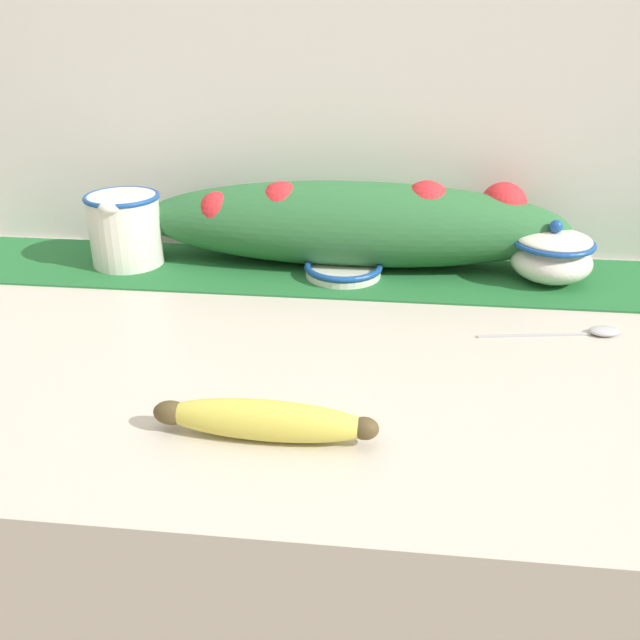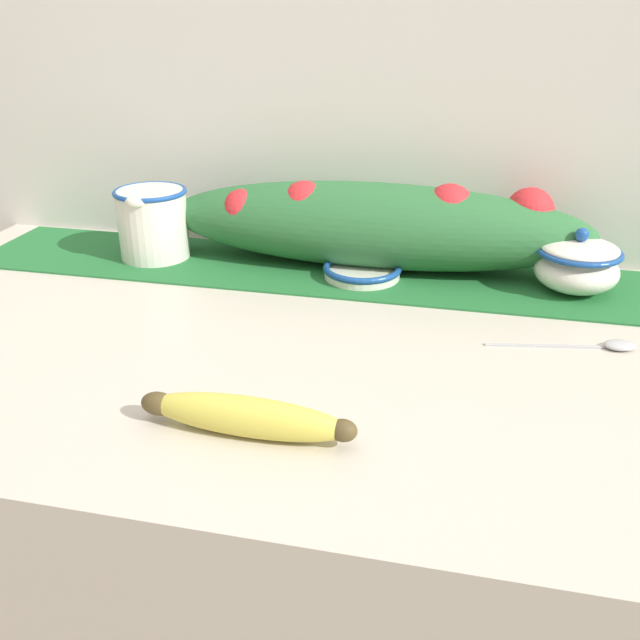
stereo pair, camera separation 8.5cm
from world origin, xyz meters
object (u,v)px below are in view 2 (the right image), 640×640
at_px(cream_pitcher, 153,221).
at_px(spoon, 609,345).
at_px(small_dish, 362,271).
at_px(banana, 246,416).
at_px(sugar_bowl, 577,264).

height_order(cream_pitcher, spoon, cream_pitcher).
xyz_separation_m(small_dish, banana, (-0.04, -0.45, 0.01)).
bearing_deg(banana, cream_pitcher, 123.85).
relative_size(cream_pitcher, spoon, 0.75).
bearing_deg(cream_pitcher, spoon, -14.85).
distance_m(sugar_bowl, banana, 0.59).
distance_m(cream_pitcher, spoon, 0.73).
relative_size(small_dish, spoon, 0.65).
bearing_deg(small_dish, spoon, -25.92).
height_order(small_dish, spoon, small_dish).
bearing_deg(sugar_bowl, banana, -127.34).
xyz_separation_m(cream_pitcher, sugar_bowl, (0.67, -0.00, -0.02)).
bearing_deg(spoon, banana, -153.27).
xyz_separation_m(sugar_bowl, banana, (-0.36, -0.47, -0.02)).
xyz_separation_m(sugar_bowl, spoon, (0.03, -0.18, -0.04)).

